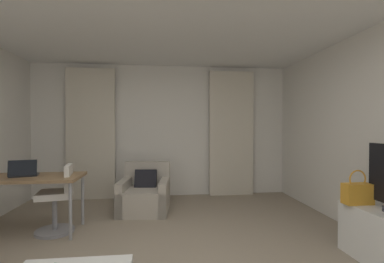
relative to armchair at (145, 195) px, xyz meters
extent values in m
cube|color=silver|center=(0.31, 1.02, 1.04)|extent=(5.12, 0.06, 2.60)
cube|color=beige|center=(-1.06, 0.89, 0.99)|extent=(0.90, 0.06, 2.50)
cube|color=beige|center=(1.69, 0.89, 0.99)|extent=(0.90, 0.06, 2.50)
cube|color=#B2A899|center=(0.00, -0.04, -0.07)|extent=(0.85, 0.89, 0.38)
cube|color=#B2A899|center=(0.03, 0.29, 0.32)|extent=(0.78, 0.22, 0.39)
cube|color=#B2A899|center=(0.32, -0.07, 0.00)|extent=(0.21, 0.82, 0.52)
cube|color=#B2A899|center=(-0.33, 0.00, 0.00)|extent=(0.21, 0.82, 0.52)
cube|color=black|center=(0.01, 0.08, 0.22)|extent=(0.38, 0.24, 0.37)
cube|color=olive|center=(-1.48, -0.80, 0.46)|extent=(1.37, 0.64, 0.04)
cylinder|color=#99999E|center=(-0.84, -0.53, 0.09)|extent=(0.04, 0.04, 0.70)
cylinder|color=#99999E|center=(-0.84, -1.07, 0.09)|extent=(0.04, 0.04, 0.70)
cylinder|color=gray|center=(-1.12, -0.80, -0.03)|extent=(0.06, 0.06, 0.46)
cylinder|color=gray|center=(-1.12, -0.80, -0.24)|extent=(0.48, 0.48, 0.04)
cube|color=silver|center=(-1.12, -0.80, 0.24)|extent=(0.46, 0.46, 0.08)
cube|color=silver|center=(-0.95, -0.77, 0.45)|extent=(0.12, 0.36, 0.34)
cube|color=#2D2D33|center=(-1.50, -0.76, 0.49)|extent=(0.37, 0.30, 0.02)
cube|color=black|center=(-1.47, -0.87, 0.60)|extent=(0.32, 0.14, 0.20)
cube|color=orange|center=(2.36, -1.83, 0.40)|extent=(0.30, 0.14, 0.22)
torus|color=orange|center=(2.36, -1.83, 0.56)|extent=(0.20, 0.02, 0.20)
camera|label=1|loc=(0.24, -4.55, 1.11)|focal=25.78mm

